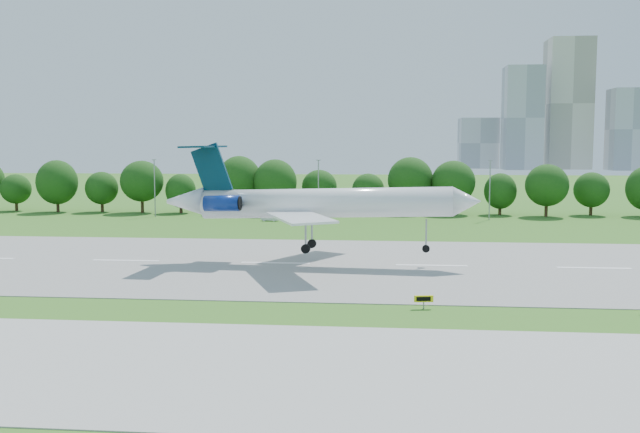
{
  "coord_description": "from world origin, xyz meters",
  "views": [
    {
      "loc": [
        -5.55,
        -65.07,
        15.38
      ],
      "look_at": [
        -13.53,
        18.0,
        6.9
      ],
      "focal_mm": 40.0,
      "sensor_mm": 36.0,
      "label": 1
    }
  ],
  "objects_px": {
    "taxi_sign_left": "(424,299)",
    "service_vehicle_b": "(274,216)",
    "service_vehicle_a": "(270,218)",
    "airliner": "(310,202)"
  },
  "relations": [
    {
      "from": "taxi_sign_left",
      "to": "service_vehicle_b",
      "type": "xyz_separation_m",
      "value": [
        -26.97,
        78.68,
        -0.34
      ]
    },
    {
      "from": "taxi_sign_left",
      "to": "service_vehicle_b",
      "type": "distance_m",
      "value": 83.18
    },
    {
      "from": "airliner",
      "to": "taxi_sign_left",
      "type": "bearing_deg",
      "value": -57.41
    },
    {
      "from": "airliner",
      "to": "service_vehicle_a",
      "type": "bearing_deg",
      "value": 108.5
    },
    {
      "from": "service_vehicle_a",
      "to": "service_vehicle_b",
      "type": "relative_size",
      "value": 1.01
    },
    {
      "from": "taxi_sign_left",
      "to": "service_vehicle_a",
      "type": "xyz_separation_m",
      "value": [
        -27.04,
        74.54,
        -0.36
      ]
    },
    {
      "from": "service_vehicle_a",
      "to": "service_vehicle_b",
      "type": "height_order",
      "value": "service_vehicle_b"
    },
    {
      "from": "airliner",
      "to": "service_vehicle_b",
      "type": "height_order",
      "value": "airliner"
    },
    {
      "from": "airliner",
      "to": "taxi_sign_left",
      "type": "distance_m",
      "value": 28.38
    },
    {
      "from": "service_vehicle_a",
      "to": "service_vehicle_b",
      "type": "bearing_deg",
      "value": 7.6
    }
  ]
}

